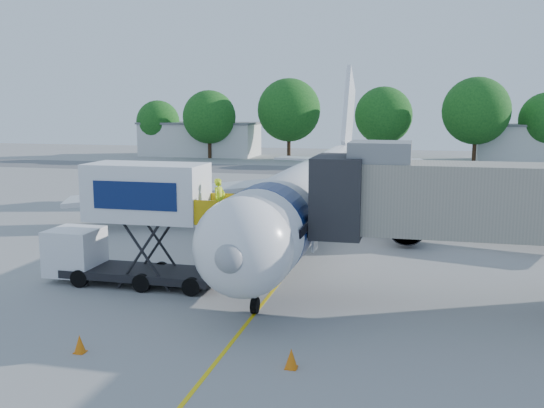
% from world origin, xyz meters
% --- Properties ---
extents(ground, '(160.00, 160.00, 0.00)m').
position_xyz_m(ground, '(0.00, 0.00, 0.00)').
color(ground, gray).
rests_on(ground, ground).
extents(guidance_line, '(0.15, 70.00, 0.01)m').
position_xyz_m(guidance_line, '(0.00, 0.00, 0.01)').
color(guidance_line, yellow).
rests_on(guidance_line, ground).
extents(taxiway_strip, '(120.00, 10.00, 0.01)m').
position_xyz_m(taxiway_strip, '(0.00, 42.00, 0.00)').
color(taxiway_strip, '#59595B').
rests_on(taxiway_strip, ground).
extents(aircraft, '(34.17, 37.73, 11.35)m').
position_xyz_m(aircraft, '(0.00, 4.12, 2.95)').
color(aircraft, white).
rests_on(aircraft, ground).
extents(jet_bridge, '(13.90, 3.20, 6.60)m').
position_xyz_m(jet_bridge, '(7.99, -7.00, 4.34)').
color(jet_bridge, gray).
rests_on(jet_bridge, ground).
extents(catering_hiloader, '(8.50, 2.44, 5.50)m').
position_xyz_m(catering_hiloader, '(-6.26, -7.00, 2.76)').
color(catering_hiloader, black).
rests_on(catering_hiloader, ground).
extents(ground_tug, '(3.72, 2.39, 1.38)m').
position_xyz_m(ground_tug, '(1.76, -15.40, 0.72)').
color(ground_tug, white).
rests_on(ground_tug, ground).
extents(safety_cone_a, '(0.40, 0.40, 0.64)m').
position_xyz_m(safety_cone_a, '(2.40, -14.05, 0.31)').
color(safety_cone_a, orange).
rests_on(safety_cone_a, ground).
extents(safety_cone_b, '(0.38, 0.38, 0.61)m').
position_xyz_m(safety_cone_b, '(-4.58, -14.53, 0.29)').
color(safety_cone_b, orange).
rests_on(safety_cone_b, ground).
extents(outbuilding_left, '(18.40, 8.40, 5.30)m').
position_xyz_m(outbuilding_left, '(-28.00, 60.00, 2.66)').
color(outbuilding_left, silver).
rests_on(outbuilding_left, ground).
extents(outbuilding_right, '(16.40, 7.40, 5.30)m').
position_xyz_m(outbuilding_right, '(22.00, 62.00, 2.66)').
color(outbuilding_right, silver).
rests_on(outbuilding_right, ground).
extents(tree_a, '(6.85, 6.85, 8.74)m').
position_xyz_m(tree_a, '(-34.60, 58.79, 5.30)').
color(tree_a, '#382314').
rests_on(tree_a, ground).
extents(tree_b, '(8.01, 8.01, 10.21)m').
position_xyz_m(tree_b, '(-24.98, 55.94, 6.20)').
color(tree_b, '#382314').
rests_on(tree_b, ground).
extents(tree_c, '(9.36, 9.36, 11.94)m').
position_xyz_m(tree_c, '(-13.05, 57.70, 7.25)').
color(tree_c, '#382314').
rests_on(tree_c, ground).
extents(tree_d, '(8.37, 8.37, 10.68)m').
position_xyz_m(tree_d, '(0.72, 59.31, 6.48)').
color(tree_d, '#382314').
rests_on(tree_d, ground).
extents(tree_e, '(9.29, 9.29, 11.84)m').
position_xyz_m(tree_e, '(13.45, 57.42, 7.19)').
color(tree_e, '#382314').
rests_on(tree_e, ground).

